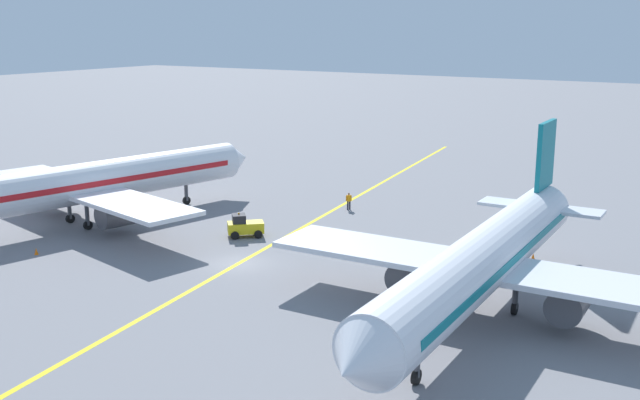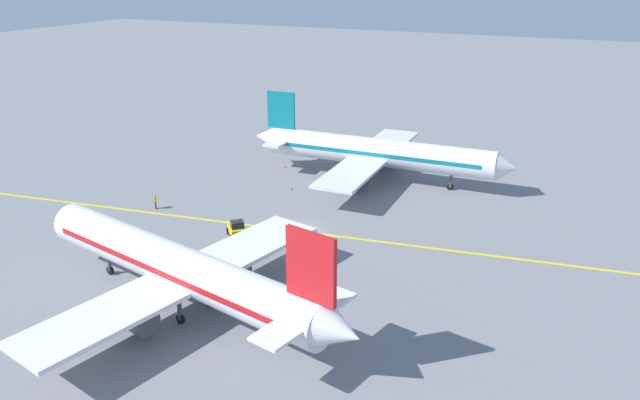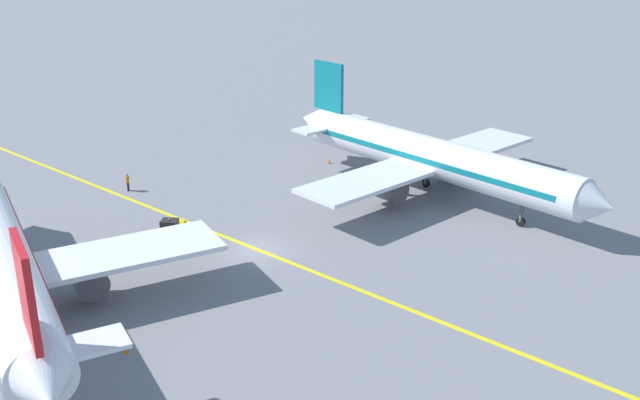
{
  "view_description": "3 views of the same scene",
  "coord_description": "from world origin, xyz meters",
  "px_view_note": "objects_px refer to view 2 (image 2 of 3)",
  "views": [
    {
      "loc": [
        -33.33,
        42.5,
        17.58
      ],
      "look_at": [
        -5.13,
        -3.32,
        4.86
      ],
      "focal_mm": 42.0,
      "sensor_mm": 36.0,
      "label": 1
    },
    {
      "loc": [
        54.45,
        26.59,
        26.88
      ],
      "look_at": [
        2.01,
        2.57,
        4.79
      ],
      "focal_mm": 35.0,
      "sensor_mm": 36.0,
      "label": 2
    },
    {
      "loc": [
        31.52,
        43.11,
        24.57
      ],
      "look_at": [
        -4.32,
        2.44,
        3.79
      ],
      "focal_mm": 42.0,
      "sensor_mm": 36.0,
      "label": 3
    }
  ],
  "objects_px": {
    "baggage_tug_white": "(237,229)",
    "traffic_cone_by_wingtip": "(299,310)",
    "airplane_adjacent_stand": "(180,269)",
    "traffic_cone_near_nose": "(338,182)",
    "airplane_at_gate": "(375,153)",
    "ground_crew_worker": "(155,201)",
    "traffic_cone_far_edge": "(284,166)",
    "traffic_cone_mid_apron": "(291,188)"
  },
  "relations": [
    {
      "from": "ground_crew_worker",
      "to": "traffic_cone_near_nose",
      "type": "height_order",
      "value": "ground_crew_worker"
    },
    {
      "from": "traffic_cone_mid_apron",
      "to": "airplane_at_gate",
      "type": "bearing_deg",
      "value": 134.46
    },
    {
      "from": "airplane_adjacent_stand",
      "to": "traffic_cone_mid_apron",
      "type": "height_order",
      "value": "airplane_adjacent_stand"
    },
    {
      "from": "airplane_adjacent_stand",
      "to": "baggage_tug_white",
      "type": "bearing_deg",
      "value": -165.91
    },
    {
      "from": "airplane_adjacent_stand",
      "to": "traffic_cone_by_wingtip",
      "type": "relative_size",
      "value": 64.04
    },
    {
      "from": "ground_crew_worker",
      "to": "traffic_cone_mid_apron",
      "type": "distance_m",
      "value": 16.75
    },
    {
      "from": "ground_crew_worker",
      "to": "traffic_cone_by_wingtip",
      "type": "bearing_deg",
      "value": 61.79
    },
    {
      "from": "airplane_at_gate",
      "to": "ground_crew_worker",
      "type": "bearing_deg",
      "value": -43.85
    },
    {
      "from": "airplane_at_gate",
      "to": "baggage_tug_white",
      "type": "distance_m",
      "value": 24.4
    },
    {
      "from": "airplane_adjacent_stand",
      "to": "traffic_cone_near_nose",
      "type": "distance_m",
      "value": 33.9
    },
    {
      "from": "airplane_adjacent_stand",
      "to": "ground_crew_worker",
      "type": "bearing_deg",
      "value": -136.23
    },
    {
      "from": "airplane_adjacent_stand",
      "to": "ground_crew_worker",
      "type": "height_order",
      "value": "airplane_adjacent_stand"
    },
    {
      "from": "baggage_tug_white",
      "to": "traffic_cone_by_wingtip",
      "type": "height_order",
      "value": "baggage_tug_white"
    },
    {
      "from": "traffic_cone_by_wingtip",
      "to": "baggage_tug_white",
      "type": "bearing_deg",
      "value": -130.45
    },
    {
      "from": "airplane_at_gate",
      "to": "ground_crew_worker",
      "type": "distance_m",
      "value": 28.41
    },
    {
      "from": "traffic_cone_near_nose",
      "to": "traffic_cone_far_edge",
      "type": "height_order",
      "value": "same"
    },
    {
      "from": "airplane_at_gate",
      "to": "ground_crew_worker",
      "type": "relative_size",
      "value": 21.11
    },
    {
      "from": "ground_crew_worker",
      "to": "airplane_at_gate",
      "type": "bearing_deg",
      "value": 136.15
    },
    {
      "from": "traffic_cone_near_nose",
      "to": "traffic_cone_by_wingtip",
      "type": "bearing_deg",
      "value": 17.29
    },
    {
      "from": "baggage_tug_white",
      "to": "traffic_cone_near_nose",
      "type": "bearing_deg",
      "value": 170.69
    },
    {
      "from": "airplane_adjacent_stand",
      "to": "traffic_cone_near_nose",
      "type": "relative_size",
      "value": 64.04
    },
    {
      "from": "traffic_cone_by_wingtip",
      "to": "airplane_adjacent_stand",
      "type": "bearing_deg",
      "value": -69.08
    },
    {
      "from": "airplane_at_gate",
      "to": "traffic_cone_mid_apron",
      "type": "bearing_deg",
      "value": -45.54
    },
    {
      "from": "traffic_cone_by_wingtip",
      "to": "traffic_cone_mid_apron",
      "type": "bearing_deg",
      "value": -151.52
    },
    {
      "from": "airplane_at_gate",
      "to": "airplane_adjacent_stand",
      "type": "relative_size",
      "value": 1.01
    },
    {
      "from": "baggage_tug_white",
      "to": "ground_crew_worker",
      "type": "bearing_deg",
      "value": -102.68
    },
    {
      "from": "airplane_adjacent_stand",
      "to": "traffic_cone_mid_apron",
      "type": "bearing_deg",
      "value": -170.29
    },
    {
      "from": "airplane_adjacent_stand",
      "to": "ground_crew_worker",
      "type": "relative_size",
      "value": 20.97
    },
    {
      "from": "traffic_cone_far_edge",
      "to": "traffic_cone_mid_apron",
      "type": "bearing_deg",
      "value": 33.0
    },
    {
      "from": "ground_crew_worker",
      "to": "traffic_cone_mid_apron",
      "type": "xyz_separation_m",
      "value": [
        -12.31,
        11.35,
        -0.63
      ]
    },
    {
      "from": "traffic_cone_near_nose",
      "to": "traffic_cone_far_edge",
      "type": "bearing_deg",
      "value": -108.43
    },
    {
      "from": "airplane_at_gate",
      "to": "traffic_cone_mid_apron",
      "type": "distance_m",
      "value": 12.04
    },
    {
      "from": "traffic_cone_near_nose",
      "to": "traffic_cone_by_wingtip",
      "type": "relative_size",
      "value": 1.0
    },
    {
      "from": "airplane_at_gate",
      "to": "airplane_adjacent_stand",
      "type": "height_order",
      "value": "same"
    },
    {
      "from": "airplane_at_gate",
      "to": "traffic_cone_mid_apron",
      "type": "relative_size",
      "value": 64.48
    },
    {
      "from": "traffic_cone_near_nose",
      "to": "traffic_cone_mid_apron",
      "type": "bearing_deg",
      "value": -47.16
    },
    {
      "from": "airplane_adjacent_stand",
      "to": "traffic_cone_by_wingtip",
      "type": "xyz_separation_m",
      "value": [
        -3.46,
        9.05,
        -3.43
      ]
    },
    {
      "from": "baggage_tug_white",
      "to": "ground_crew_worker",
      "type": "xyz_separation_m",
      "value": [
        -2.88,
        -12.81,
        0.01
      ]
    },
    {
      "from": "traffic_cone_near_nose",
      "to": "airplane_adjacent_stand",
      "type": "bearing_deg",
      "value": 0.63
    },
    {
      "from": "traffic_cone_near_nose",
      "to": "traffic_cone_by_wingtip",
      "type": "distance_m",
      "value": 31.7
    },
    {
      "from": "traffic_cone_far_edge",
      "to": "traffic_cone_by_wingtip",
      "type": "bearing_deg",
      "value": 29.53
    },
    {
      "from": "airplane_adjacent_stand",
      "to": "traffic_cone_near_nose",
      "type": "bearing_deg",
      "value": -179.37
    }
  ]
}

